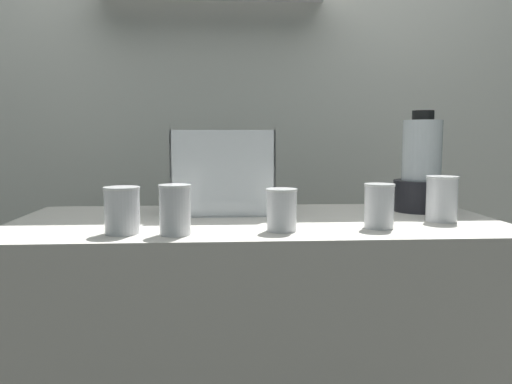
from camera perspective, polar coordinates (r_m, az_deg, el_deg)
The scene contains 9 objects.
counter at distance 1.63m, azimuth 0.00°, elevation -18.87°, with size 1.40×0.64×0.90m, color beige.
back_wall_unit at distance 2.25m, azimuth -1.44°, elevation 9.42°, with size 2.60×0.24×2.50m.
carrot_display_bin at distance 1.62m, azimuth -3.79°, elevation 0.59°, with size 0.31×0.21×0.26m.
blender_pitcher at distance 1.73m, azimuth 17.88°, elevation 2.13°, with size 0.17×0.17×0.32m.
juice_cup_mango_far_left at distance 1.31m, azimuth -14.64°, elevation -2.18°, with size 0.09×0.09×0.12m.
juice_cup_beet_left at distance 1.27m, azimuth -8.98°, elevation -2.34°, with size 0.08×0.08×0.12m.
juice_cup_orange_middle at distance 1.31m, azimuth 2.87°, elevation -2.23°, with size 0.08×0.08×0.11m.
juice_cup_pomegranate_right at distance 1.38m, azimuth 13.51°, elevation -1.85°, with size 0.08×0.08×0.12m.
juice_cup_beet_far_right at distance 1.55m, azimuth 19.93°, elevation -0.99°, with size 0.09×0.09×0.13m.
Camera 1 is at (-0.09, -1.47, 1.14)m, focal length 36.01 mm.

